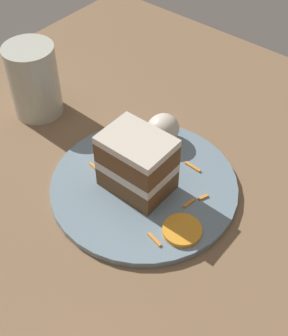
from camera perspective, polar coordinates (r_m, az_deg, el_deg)
The scene contains 8 objects.
ground_plane at distance 0.64m, azimuth -0.09°, elevation -8.94°, with size 6.00×6.00×0.00m, color #4C4742.
dining_table at distance 0.63m, azimuth -0.09°, elevation -8.19°, with size 0.97×0.97×0.03m, color #846647.
plate at distance 0.65m, azimuth 0.00°, elevation -2.17°, with size 0.26×0.26×0.01m, color gray.
cake_slice at distance 0.62m, azimuth -0.86°, elevation 0.59°, with size 0.07×0.09×0.09m.
cream_dollop at distance 0.70m, azimuth 2.30°, elevation 4.74°, with size 0.05×0.05×0.05m, color silver.
orange_garnish at distance 0.60m, azimuth 4.67°, elevation -7.56°, with size 0.05×0.05×0.01m, color orange.
carrot_shreds_scatter at distance 0.65m, azimuth 1.79°, elevation -2.18°, with size 0.14×0.17×0.00m.
drinking_glass at distance 0.77m, azimuth -13.18°, elevation 9.85°, with size 0.08×0.08×0.12m.
Camera 1 is at (0.28, 0.23, 0.52)m, focal length 50.00 mm.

